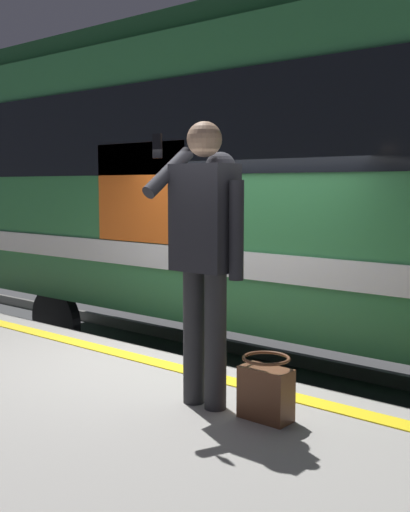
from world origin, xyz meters
TOP-DOWN VIEW (x-y plane):
  - ground_plane at (0.00, 0.00)m, footprint 24.43×24.43m
  - safety_line at (0.00, 0.30)m, footprint 13.36×0.16m
  - track_rail_near at (0.00, -1.43)m, footprint 17.73×0.08m
  - track_rail_far at (0.00, -2.86)m, footprint 17.73×0.08m
  - passenger at (-0.81, 0.78)m, footprint 0.57×0.55m
  - handbag at (-1.25, 0.74)m, footprint 0.32×0.29m

SIDE VIEW (x-z plane):
  - ground_plane at x=0.00m, z-range 0.00..0.00m
  - track_rail_near at x=0.00m, z-range 0.00..0.16m
  - track_rail_far at x=0.00m, z-range 0.00..0.16m
  - safety_line at x=0.00m, z-range 0.86..0.87m
  - handbag at x=-1.25m, z-range 0.85..1.24m
  - passenger at x=-0.81m, z-range 1.03..2.84m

